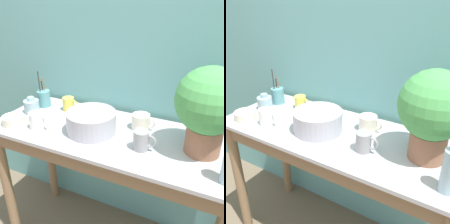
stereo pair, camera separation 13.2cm
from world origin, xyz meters
The scene contains 11 objects.
wall_back centered at (0.00, 0.58, 1.20)m, with size 6.00×0.05×2.40m.
counter_table centered at (0.00, 0.24, 0.65)m, with size 1.34×0.53×0.84m.
potted_plant centered at (0.45, 0.28, 1.08)m, with size 0.30×0.30×0.41m.
bowl_wash_large centered at (-0.10, 0.23, 0.90)m, with size 0.26×0.26×0.11m.
bottle_short centered at (-0.55, 0.28, 0.88)m, with size 0.09×0.09×0.10m.
mug_grey centered at (0.19, 0.18, 0.89)m, with size 0.11×0.07×0.10m.
mug_yellow centered at (-0.36, 0.40, 0.88)m, with size 0.10×0.07×0.08m.
mug_cream centered at (0.12, 0.37, 0.88)m, with size 0.13×0.10×0.08m.
mug_white centered at (-0.38, 0.14, 0.89)m, with size 0.12×0.08×0.09m.
bowl_small_cream centered at (-0.54, 0.12, 0.87)m, with size 0.12×0.12×0.05m.
utensil_cup centered at (-0.54, 0.39, 0.90)m, with size 0.08×0.08×0.23m.
Camera 1 is at (0.52, -0.82, 1.53)m, focal length 42.00 mm.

